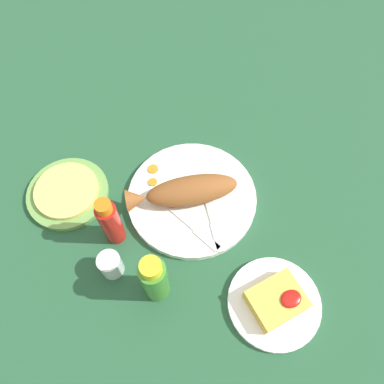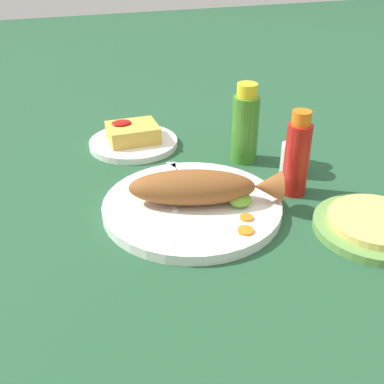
{
  "view_description": "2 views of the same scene",
  "coord_description": "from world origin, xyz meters",
  "px_view_note": "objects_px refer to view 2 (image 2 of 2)",
  "views": [
    {
      "loc": [
        -0.2,
        -0.37,
        0.81
      ],
      "look_at": [
        0.0,
        0.0,
        0.04
      ],
      "focal_mm": 35.0,
      "sensor_mm": 36.0,
      "label": 1
    },
    {
      "loc": [
        0.23,
        0.68,
        0.45
      ],
      "look_at": [
        0.0,
        0.0,
        0.04
      ],
      "focal_mm": 45.0,
      "sensor_mm": 36.0,
      "label": 2
    }
  ],
  "objects_px": {
    "fried_fish": "(201,187)",
    "side_plate_fries": "(134,143)",
    "fork_far": "(199,179)",
    "fork_near": "(173,181)",
    "hot_sauce_bottle_red": "(296,155)",
    "tortilla_plate": "(374,227)",
    "salt_cup": "(293,161)",
    "main_plate": "(192,206)",
    "hot_sauce_bottle_green": "(245,126)"
  },
  "relations": [
    {
      "from": "fried_fish",
      "to": "side_plate_fries",
      "type": "relative_size",
      "value": 1.37
    },
    {
      "from": "fork_far",
      "to": "fork_near",
      "type": "bearing_deg",
      "value": 62.97
    },
    {
      "from": "hot_sauce_bottle_red",
      "to": "side_plate_fries",
      "type": "height_order",
      "value": "hot_sauce_bottle_red"
    },
    {
      "from": "fork_far",
      "to": "tortilla_plate",
      "type": "height_order",
      "value": "fork_far"
    },
    {
      "from": "salt_cup",
      "to": "side_plate_fries",
      "type": "bearing_deg",
      "value": -40.5
    },
    {
      "from": "salt_cup",
      "to": "tortilla_plate",
      "type": "distance_m",
      "value": 0.23
    },
    {
      "from": "main_plate",
      "to": "hot_sauce_bottle_green",
      "type": "height_order",
      "value": "hot_sauce_bottle_green"
    },
    {
      "from": "salt_cup",
      "to": "fork_near",
      "type": "bearing_deg",
      "value": -1.83
    },
    {
      "from": "fried_fish",
      "to": "fork_far",
      "type": "height_order",
      "value": "fried_fish"
    },
    {
      "from": "fried_fish",
      "to": "tortilla_plate",
      "type": "height_order",
      "value": "fried_fish"
    },
    {
      "from": "side_plate_fries",
      "to": "fried_fish",
      "type": "bearing_deg",
      "value": 99.11
    },
    {
      "from": "main_plate",
      "to": "fork_near",
      "type": "height_order",
      "value": "fork_near"
    },
    {
      "from": "fork_near",
      "to": "fried_fish",
      "type": "bearing_deg",
      "value": -147.93
    },
    {
      "from": "fork_near",
      "to": "side_plate_fries",
      "type": "xyz_separation_m",
      "value": [
        0.02,
        -0.22,
        -0.01
      ]
    },
    {
      "from": "main_plate",
      "to": "fork_near",
      "type": "bearing_deg",
      "value": -82.59
    },
    {
      "from": "fried_fish",
      "to": "hot_sauce_bottle_green",
      "type": "distance_m",
      "value": 0.23
    },
    {
      "from": "hot_sauce_bottle_green",
      "to": "tortilla_plate",
      "type": "relative_size",
      "value": 0.83
    },
    {
      "from": "fork_near",
      "to": "tortilla_plate",
      "type": "height_order",
      "value": "fork_near"
    },
    {
      "from": "fried_fish",
      "to": "side_plate_fries",
      "type": "height_order",
      "value": "fried_fish"
    },
    {
      "from": "fried_fish",
      "to": "hot_sauce_bottle_green",
      "type": "xyz_separation_m",
      "value": [
        -0.15,
        -0.16,
        0.03
      ]
    },
    {
      "from": "hot_sauce_bottle_red",
      "to": "fork_far",
      "type": "bearing_deg",
      "value": -22.84
    },
    {
      "from": "salt_cup",
      "to": "side_plate_fries",
      "type": "height_order",
      "value": "salt_cup"
    },
    {
      "from": "salt_cup",
      "to": "side_plate_fries",
      "type": "relative_size",
      "value": 0.31
    },
    {
      "from": "fork_far",
      "to": "salt_cup",
      "type": "height_order",
      "value": "salt_cup"
    },
    {
      "from": "hot_sauce_bottle_red",
      "to": "tortilla_plate",
      "type": "relative_size",
      "value": 0.81
    },
    {
      "from": "main_plate",
      "to": "fork_near",
      "type": "relative_size",
      "value": 1.71
    },
    {
      "from": "fried_fish",
      "to": "tortilla_plate",
      "type": "bearing_deg",
      "value": 165.93
    },
    {
      "from": "hot_sauce_bottle_red",
      "to": "tortilla_plate",
      "type": "bearing_deg",
      "value": 111.12
    },
    {
      "from": "hot_sauce_bottle_red",
      "to": "salt_cup",
      "type": "distance_m",
      "value": 0.09
    },
    {
      "from": "hot_sauce_bottle_red",
      "to": "main_plate",
      "type": "bearing_deg",
      "value": 1.28
    },
    {
      "from": "fork_near",
      "to": "side_plate_fries",
      "type": "bearing_deg",
      "value": 21.24
    },
    {
      "from": "hot_sauce_bottle_red",
      "to": "salt_cup",
      "type": "xyz_separation_m",
      "value": [
        -0.04,
        -0.07,
        -0.05
      ]
    },
    {
      "from": "main_plate",
      "to": "hot_sauce_bottle_red",
      "type": "bearing_deg",
      "value": -178.72
    },
    {
      "from": "side_plate_fries",
      "to": "tortilla_plate",
      "type": "relative_size",
      "value": 0.99
    },
    {
      "from": "main_plate",
      "to": "hot_sauce_bottle_green",
      "type": "bearing_deg",
      "value": -137.09
    },
    {
      "from": "salt_cup",
      "to": "side_plate_fries",
      "type": "distance_m",
      "value": 0.36
    },
    {
      "from": "main_plate",
      "to": "fried_fish",
      "type": "distance_m",
      "value": 0.04
    },
    {
      "from": "fried_fish",
      "to": "salt_cup",
      "type": "distance_m",
      "value": 0.24
    },
    {
      "from": "main_plate",
      "to": "side_plate_fries",
      "type": "xyz_separation_m",
      "value": [
        0.03,
        -0.3,
        -0.0
      ]
    },
    {
      "from": "main_plate",
      "to": "hot_sauce_bottle_red",
      "type": "xyz_separation_m",
      "value": [
        -0.2,
        -0.0,
        0.07
      ]
    },
    {
      "from": "main_plate",
      "to": "salt_cup",
      "type": "distance_m",
      "value": 0.25
    },
    {
      "from": "hot_sauce_bottle_green",
      "to": "tortilla_plate",
      "type": "bearing_deg",
      "value": 106.34
    },
    {
      "from": "fried_fish",
      "to": "tortilla_plate",
      "type": "distance_m",
      "value": 0.29
    },
    {
      "from": "side_plate_fries",
      "to": "fork_far",
      "type": "bearing_deg",
      "value": 107.47
    },
    {
      "from": "fork_near",
      "to": "fork_far",
      "type": "relative_size",
      "value": 1.02
    },
    {
      "from": "hot_sauce_bottle_green",
      "to": "salt_cup",
      "type": "relative_size",
      "value": 2.67
    },
    {
      "from": "main_plate",
      "to": "hot_sauce_bottle_red",
      "type": "relative_size",
      "value": 1.95
    },
    {
      "from": "fried_fish",
      "to": "salt_cup",
      "type": "bearing_deg",
      "value": -143.56
    },
    {
      "from": "side_plate_fries",
      "to": "fork_near",
      "type": "bearing_deg",
      "value": 96.07
    },
    {
      "from": "fork_near",
      "to": "hot_sauce_bottle_green",
      "type": "bearing_deg",
      "value": -51.27
    }
  ]
}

